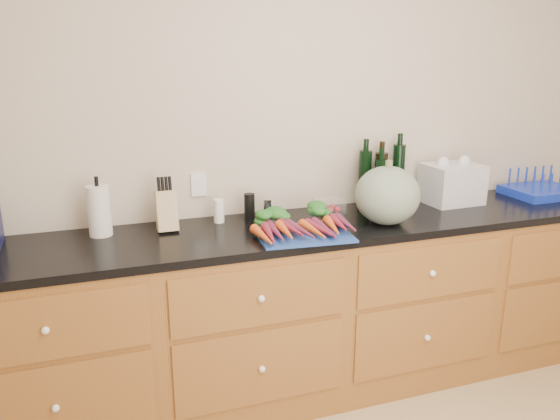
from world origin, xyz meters
name	(u,v)px	position (x,y,z in m)	size (l,w,h in m)	color
wall_back	(304,144)	(0.00, 1.62, 1.30)	(4.10, 0.05, 2.60)	beige
cabinets	(324,309)	(0.00, 1.30, 0.45)	(3.60, 0.64, 0.90)	brown
countertop	(326,226)	(0.00, 1.30, 0.92)	(3.64, 0.62, 0.04)	black
cutting_board	(303,234)	(-0.19, 1.14, 0.95)	(0.44, 0.33, 0.01)	navy
carrots	(300,225)	(-0.19, 1.19, 0.98)	(0.47, 0.35, 0.07)	#E4541A
squash	(387,195)	(0.28, 1.18, 1.09)	(0.33, 0.33, 0.30)	#5C6E5C
paper_towel	(99,211)	(-1.11, 1.46, 1.06)	(0.11, 0.11, 0.24)	silver
knife_block	(166,211)	(-0.79, 1.44, 1.04)	(0.10, 0.10, 0.20)	tan
grinder_salt	(219,211)	(-0.52, 1.48, 1.00)	(0.05, 0.05, 0.12)	white
grinder_pepper	(249,207)	(-0.36, 1.48, 1.01)	(0.06, 0.06, 0.14)	black
canister_chrome	(267,208)	(-0.26, 1.48, 0.99)	(0.04, 0.04, 0.10)	silver
tomato_box	(329,206)	(0.09, 1.47, 0.98)	(0.16, 0.12, 0.07)	white
bottles	(381,178)	(0.43, 1.51, 1.10)	(0.29, 0.15, 0.34)	black
grocery_bag	(452,184)	(0.85, 1.42, 1.05)	(0.31, 0.25, 0.23)	silver
dish_rack	(541,189)	(1.48, 1.38, 0.98)	(0.40, 0.32, 0.16)	#152FBA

